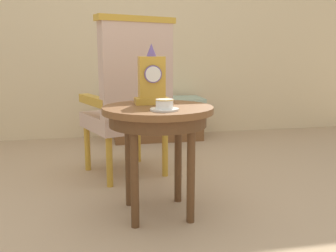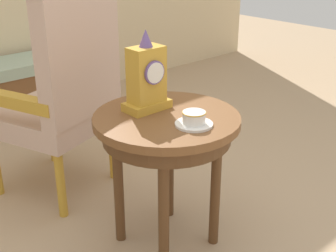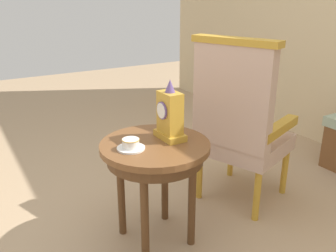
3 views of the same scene
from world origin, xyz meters
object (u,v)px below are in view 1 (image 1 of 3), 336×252
Objects in this scene: armchair at (130,97)px; window_bench at (157,119)px; mantel_clock at (152,80)px; teacup_left at (165,105)px; side_table at (158,121)px.

window_bench is (0.40, 1.18, -0.37)m from armchair.
mantel_clock is 0.60m from armchair.
mantel_clock is at bearing 95.53° from teacup_left.
armchair reaches higher than side_table.
side_table is at bearing -81.15° from mantel_clock.
window_bench is at bearing 79.11° from mantel_clock.
teacup_left is at bearing -98.86° from window_bench.
mantel_clock is (-0.02, 0.25, 0.11)m from teacup_left.
mantel_clock is 0.29× the size of armchair.
teacup_left is 0.83m from armchair.
mantel_clock is 0.35× the size of window_bench.
side_table is at bearing -99.81° from window_bench.
side_table is 0.18m from teacup_left.
armchair reaches higher than teacup_left.
teacup_left reaches higher than window_bench.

